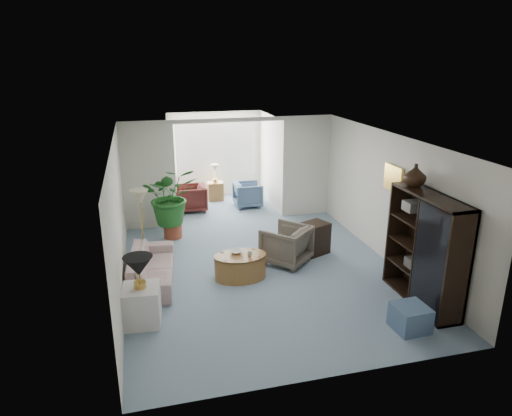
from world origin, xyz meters
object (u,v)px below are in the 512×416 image
object	(u,v)px
sofa	(152,267)
sunroom_chair_blue	(248,194)
entertainment_cabinet	(425,250)
table_lamp	(138,266)
coffee_cup	(250,254)
framed_picture	(394,178)
side_table_dark	(314,238)
coffee_bowl	(236,252)
sunroom_table	(215,191)
plant_pot	(173,230)
wingback_chair	(286,245)
cabinet_urn	(415,175)
coffee_table	(240,266)
ottoman	(410,318)
floor_lamp	(139,197)
sunroom_chair_maroon	(192,198)
end_table	(142,305)

from	to	relation	value
sofa	sunroom_chair_blue	bearing A→B (deg)	-29.27
entertainment_cabinet	table_lamp	bearing A→B (deg)	174.08
entertainment_cabinet	coffee_cup	bearing A→B (deg)	150.20
framed_picture	side_table_dark	world-z (taller)	framed_picture
coffee_bowl	sunroom_table	xyz separation A→B (m)	(0.42, 4.71, -0.22)
side_table_dark	entertainment_cabinet	xyz separation A→B (m)	(0.98, -2.27, 0.59)
sofa	plant_pot	size ratio (longest dim) A/B	4.72
wingback_chair	coffee_cup	bearing A→B (deg)	-11.63
cabinet_urn	coffee_bowl	bearing A→B (deg)	157.15
coffee_bowl	plant_pot	bearing A→B (deg)	113.84
coffee_table	plant_pot	size ratio (longest dim) A/B	2.37
side_table_dark	plant_pot	bearing A→B (deg)	149.88
side_table_dark	ottoman	bearing A→B (deg)	-83.23
coffee_cup	entertainment_cabinet	size ratio (longest dim) A/B	0.05
table_lamp	coffee_table	size ratio (longest dim) A/B	0.46
sofa	sunroom_table	distance (m)	4.95
side_table_dark	entertainment_cabinet	size ratio (longest dim) A/B	0.35
plant_pot	coffee_cup	bearing A→B (deg)	-63.97
coffee_bowl	ottoman	bearing A→B (deg)	-48.18
coffee_cup	sunroom_chair_blue	xyz separation A→B (m)	(0.97, 4.16, -0.17)
floor_lamp	sunroom_chair_blue	size ratio (longest dim) A/B	0.50
wingback_chair	sunroom_table	bearing A→B (deg)	-124.49
table_lamp	sunroom_chair_maroon	distance (m)	5.37
entertainment_cabinet	sunroom_chair_maroon	size ratio (longest dim) A/B	2.46
end_table	coffee_table	size ratio (longest dim) A/B	0.63
sofa	coffee_cup	bearing A→B (deg)	-95.92
framed_picture	table_lamp	bearing A→B (deg)	-167.64
coffee_bowl	entertainment_cabinet	distance (m)	3.23
sunroom_chair_maroon	sunroom_chair_blue	bearing A→B (deg)	90.98
framed_picture	sunroom_chair_maroon	size ratio (longest dim) A/B	0.67
side_table_dark	plant_pot	distance (m)	3.16
coffee_bowl	sunroom_chair_blue	bearing A→B (deg)	73.57
entertainment_cabinet	cabinet_urn	bearing A→B (deg)	90.00
end_table	wingback_chair	xyz separation A→B (m)	(2.77, 1.51, 0.08)
coffee_cup	sunroom_table	bearing A→B (deg)	87.45
framed_picture	coffee_table	bearing A→B (deg)	178.70
end_table	coffee_cup	xyz separation A→B (m)	(1.91, 0.99, 0.19)
framed_picture	sunroom_chair_blue	world-z (taller)	framed_picture
coffee_table	ottoman	world-z (taller)	coffee_table
sofa	ottoman	distance (m)	4.41
ottoman	framed_picture	bearing A→B (deg)	68.60
sunroom_chair_maroon	coffee_bowl	bearing A→B (deg)	5.76
ottoman	coffee_table	bearing A→B (deg)	132.37
coffee_table	ottoman	distance (m)	3.06
framed_picture	coffee_bowl	bearing A→B (deg)	176.79
end_table	sunroom_table	bearing A→B (deg)	70.16
side_table_dark	ottoman	world-z (taller)	side_table_dark
coffee_table	sunroom_chair_blue	bearing A→B (deg)	74.61
end_table	coffee_cup	bearing A→B (deg)	27.43
ottoman	sunroom_chair_maroon	distance (m)	6.78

